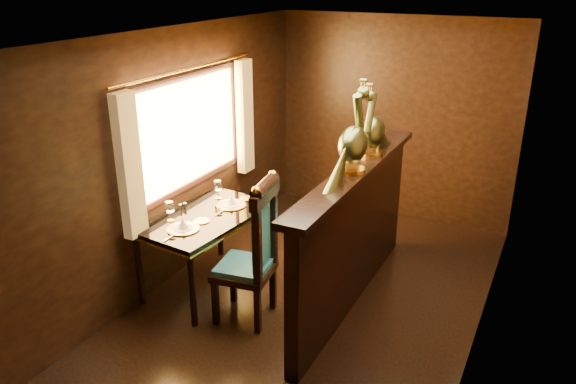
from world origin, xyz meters
The scene contains 8 objects.
ground centered at (0.00, 0.00, 0.00)m, with size 5.00×5.00×0.00m, color black.
room_shell centered at (-0.09, 0.02, 1.58)m, with size 3.04×5.04×2.52m.
partition centered at (0.32, 0.30, 0.71)m, with size 0.26×2.70×1.36m.
dining_table centered at (-1.05, -0.09, 0.71)m, with size 0.94×1.40×0.98m.
chair_left centered at (-0.33, -0.36, 0.72)m, with size 0.57×0.59×1.38m.
chair_right centered at (0.01, 0.90, 0.68)m, with size 0.51×0.53×1.31m.
peacock_left centered at (0.33, 0.17, 1.75)m, with size 0.24×0.65×0.78m, color #1B5238, non-canonical shape.
peacock_right centered at (0.33, 0.70, 1.71)m, with size 0.22×0.60×0.71m, color #1B5238, non-canonical shape.
Camera 1 is at (1.88, -4.13, 2.99)m, focal length 35.00 mm.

